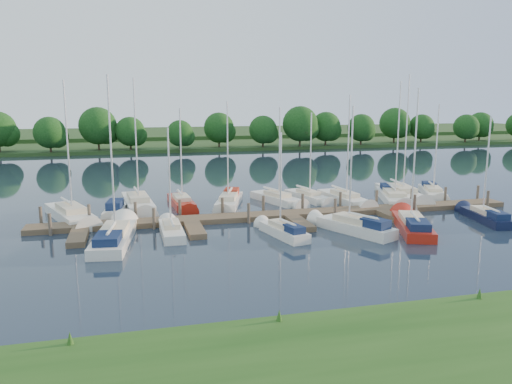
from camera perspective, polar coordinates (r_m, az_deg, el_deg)
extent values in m
plane|color=#17222E|center=(33.69, 7.82, -5.90)|extent=(260.00, 260.00, 0.00)
cube|color=#1D4714|center=(20.72, 25.35, -17.02)|extent=(90.00, 10.00, 0.50)
cube|color=#4A382A|center=(40.91, 3.65, -2.59)|extent=(40.00, 2.00, 0.40)
cube|color=#4A382A|center=(36.32, -19.66, -4.89)|extent=(1.20, 4.00, 0.40)
cube|color=#4A382A|center=(36.37, -7.00, -4.32)|extent=(1.20, 4.00, 0.40)
cube|color=#4A382A|center=(38.15, 5.03, -3.58)|extent=(1.20, 4.00, 0.40)
cube|color=#4A382A|center=(41.42, 15.55, -2.79)|extent=(1.20, 4.00, 0.40)
cube|color=#4A382A|center=(45.87, 24.28, -2.07)|extent=(1.20, 4.00, 0.40)
cylinder|color=#473D33|center=(40.76, -23.35, -2.92)|extent=(0.24, 0.24, 2.00)
cylinder|color=#473D33|center=(40.34, -18.51, -2.73)|extent=(0.24, 0.24, 2.00)
cylinder|color=#473D33|center=(40.20, -13.59, -2.52)|extent=(0.24, 0.24, 2.00)
cylinder|color=#473D33|center=(40.37, -8.69, -2.28)|extent=(0.24, 0.24, 2.00)
cylinder|color=#473D33|center=(40.82, -3.85, -2.04)|extent=(0.24, 0.24, 2.00)
cylinder|color=#473D33|center=(41.56, 0.84, -1.79)|extent=(0.24, 0.24, 2.00)
cylinder|color=#473D33|center=(42.57, 5.33, -1.54)|extent=(0.24, 0.24, 2.00)
cylinder|color=#473D33|center=(43.83, 9.60, -1.29)|extent=(0.24, 0.24, 2.00)
cylinder|color=#473D33|center=(45.31, 13.60, -1.05)|extent=(0.24, 0.24, 2.00)
cylinder|color=#473D33|center=(47.01, 17.33, -0.83)|extent=(0.24, 0.24, 2.00)
cylinder|color=#473D33|center=(48.89, 20.79, -0.61)|extent=(0.24, 0.24, 2.00)
cylinder|color=#473D33|center=(50.93, 23.98, -0.41)|extent=(0.24, 0.24, 2.00)
cylinder|color=#473D33|center=(38.11, -22.47, -3.75)|extent=(0.24, 0.24, 2.00)
cylinder|color=#473D33|center=(37.70, -11.57, -3.30)|extent=(0.24, 0.24, 2.00)
cylinder|color=#473D33|center=(38.66, -0.85, -2.74)|extent=(0.24, 0.24, 2.00)
cylinder|color=#473D33|center=(40.88, 9.03, -2.13)|extent=(0.24, 0.24, 2.00)
cylinder|color=#473D33|center=(44.17, 17.65, -1.55)|extent=(0.24, 0.24, 2.00)
cylinder|color=#473D33|center=(48.32, 24.94, -1.04)|extent=(0.24, 0.24, 2.00)
cube|color=#213E18|center=(106.02, -7.52, 5.50)|extent=(180.00, 30.00, 0.60)
cube|color=#2E4C21|center=(130.78, -8.83, 6.59)|extent=(220.00, 40.00, 1.40)
cylinder|color=#38281C|center=(93.18, -27.25, 4.38)|extent=(0.36, 0.36, 2.69)
sphere|color=#113C10|center=(92.90, -26.54, 5.91)|extent=(4.48, 4.48, 4.48)
cylinder|color=#38281C|center=(95.14, -22.68, 4.73)|extent=(0.36, 0.36, 2.33)
sphere|color=#113C10|center=(94.93, -22.80, 6.44)|extent=(5.44, 5.44, 5.44)
sphere|color=#113C10|center=(95.01, -22.05, 6.02)|extent=(3.88, 3.88, 3.88)
cylinder|color=#38281C|center=(93.69, -18.21, 4.87)|extent=(0.36, 0.36, 2.11)
sphere|color=#113C10|center=(93.50, -18.30, 6.45)|extent=(4.93, 4.93, 4.93)
sphere|color=#113C10|center=(93.68, -17.62, 6.06)|extent=(3.52, 3.52, 3.52)
cylinder|color=#38281C|center=(93.01, -12.88, 5.24)|extent=(0.36, 0.36, 2.57)
sphere|color=#113C10|center=(92.79, -12.96, 7.17)|extent=(6.00, 6.00, 6.00)
sphere|color=#113C10|center=(93.08, -12.15, 6.68)|extent=(4.29, 4.29, 4.29)
cylinder|color=#38281C|center=(91.98, -9.25, 5.35)|extent=(0.36, 0.36, 2.71)
sphere|color=#113C10|center=(91.75, -9.31, 7.42)|extent=(6.33, 6.33, 6.33)
sphere|color=#113C10|center=(92.12, -8.46, 6.89)|extent=(4.52, 4.52, 4.52)
cylinder|color=#38281C|center=(95.48, -4.22, 5.44)|extent=(0.36, 0.36, 2.01)
sphere|color=#113C10|center=(95.30, -4.24, 6.91)|extent=(4.70, 4.70, 4.70)
sphere|color=#113C10|center=(95.72, -3.66, 6.53)|extent=(3.35, 3.35, 3.35)
cylinder|color=#38281C|center=(94.30, 0.14, 5.55)|extent=(0.36, 0.36, 2.49)
sphere|color=#113C10|center=(94.08, 0.15, 7.40)|extent=(5.81, 5.81, 5.81)
sphere|color=#113C10|center=(94.64, 0.85, 6.91)|extent=(4.15, 4.15, 4.15)
cylinder|color=#38281C|center=(95.20, 4.00, 5.60)|extent=(0.36, 0.36, 2.57)
sphere|color=#113C10|center=(94.98, 4.03, 7.49)|extent=(6.01, 6.01, 6.01)
sphere|color=#113C10|center=(95.63, 4.72, 6.98)|extent=(4.29, 4.29, 4.29)
cylinder|color=#38281C|center=(100.14, 8.68, 5.81)|extent=(0.36, 0.36, 2.80)
sphere|color=#113C10|center=(99.92, 8.74, 7.76)|extent=(6.53, 6.53, 6.53)
sphere|color=#113C10|center=(100.71, 9.42, 7.23)|extent=(4.66, 4.66, 4.66)
cylinder|color=#38281C|center=(101.84, 11.99, 5.75)|extent=(0.36, 0.36, 2.70)
sphere|color=#113C10|center=(101.62, 12.06, 7.60)|extent=(6.29, 6.29, 6.29)
sphere|color=#113C10|center=(102.45, 12.67, 7.10)|extent=(4.50, 4.50, 4.50)
cylinder|color=#38281C|center=(107.44, 14.72, 5.72)|extent=(0.36, 0.36, 2.11)
sphere|color=#113C10|center=(107.27, 14.78, 7.09)|extent=(4.93, 4.93, 4.93)
sphere|color=#113C10|center=(107.99, 15.21, 6.72)|extent=(3.52, 3.52, 3.52)
cylinder|color=#38281C|center=(110.16, 18.93, 5.58)|extent=(0.36, 0.36, 2.02)
sphere|color=#113C10|center=(109.99, 19.01, 6.86)|extent=(4.70, 4.70, 4.70)
sphere|color=#113C10|center=(110.75, 19.37, 6.51)|extent=(3.36, 3.36, 3.36)
cylinder|color=#38281C|center=(113.46, 22.04, 5.65)|extent=(0.36, 0.36, 2.58)
sphere|color=#113C10|center=(113.28, 22.15, 7.24)|extent=(6.01, 6.01, 6.01)
sphere|color=#113C10|center=(114.24, 22.59, 6.80)|extent=(4.29, 4.29, 4.29)
cylinder|color=#38281C|center=(120.40, 25.05, 5.56)|extent=(0.36, 0.36, 2.11)
sphere|color=#113C10|center=(120.24, 25.15, 6.79)|extent=(4.93, 4.93, 4.93)
sphere|color=#113C10|center=(121.10, 25.45, 6.45)|extent=(3.52, 3.52, 3.52)
cube|color=silver|center=(42.90, -20.49, -2.69)|extent=(4.72, 7.78, 1.20)
cone|color=silver|center=(39.36, -19.03, -3.76)|extent=(1.95, 2.84, 1.05)
cube|color=beige|center=(42.38, -20.42, -1.77)|extent=(2.71, 3.73, 0.55)
cylinder|color=silver|center=(41.30, -20.72, 4.83)|extent=(0.12, 0.12, 10.17)
cylinder|color=silver|center=(43.37, -20.86, -0.94)|extent=(1.33, 3.19, 0.10)
cylinder|color=silver|center=(43.37, -20.86, -0.94)|extent=(1.29, 2.88, 0.20)
cube|color=silver|center=(43.31, -15.79, -2.30)|extent=(2.01, 4.53, 0.86)
cone|color=silver|center=(41.21, -16.26, -2.97)|extent=(0.89, 1.40, 0.72)
cube|color=#132143|center=(43.18, -15.83, -1.44)|extent=(1.46, 2.54, 0.77)
cube|color=silver|center=(45.78, -13.35, -1.50)|extent=(2.91, 7.94, 1.22)
cone|color=silver|center=(42.01, -12.75, -2.55)|extent=(1.34, 2.81, 1.09)
cube|color=beige|center=(45.25, -13.34, -0.61)|extent=(1.96, 3.64, 0.56)
cylinder|color=silver|center=(44.18, -13.56, 5.77)|extent=(0.12, 0.12, 10.49)
cylinder|color=silver|center=(46.31, -13.53, 0.19)|extent=(0.43, 3.49, 0.10)
cylinder|color=silver|center=(46.31, -13.53, 0.19)|extent=(0.50, 3.11, 0.20)
cube|color=#A61C0F|center=(45.70, -8.55, -1.35)|extent=(2.08, 6.11, 0.98)
cone|color=#A61C0F|center=(42.81, -7.87, -2.14)|extent=(0.98, 2.16, 0.84)
cube|color=beige|center=(45.29, -8.50, -0.67)|extent=(1.44, 2.78, 0.45)
cylinder|color=silver|center=(44.41, -8.58, 4.23)|extent=(0.12, 0.12, 8.11)
cylinder|color=silver|center=(46.10, -8.70, -0.03)|extent=(0.28, 2.70, 0.10)
cylinder|color=silver|center=(46.10, -8.70, -0.03)|extent=(0.36, 2.41, 0.20)
cube|color=silver|center=(45.35, -3.09, -1.34)|extent=(3.73, 6.61, 1.10)
cone|color=silver|center=(42.26, -3.65, -2.23)|extent=(1.56, 2.40, 0.89)
cube|color=beige|center=(44.90, -3.15, -0.55)|extent=(2.18, 3.15, 0.50)
cube|color=maroon|center=(46.93, -2.82, 0.06)|extent=(1.79, 2.21, 0.55)
cylinder|color=silver|center=(43.98, -3.26, 4.69)|extent=(0.12, 0.12, 8.61)
cylinder|color=silver|center=(45.76, -3.00, 0.17)|extent=(1.01, 2.75, 0.10)
cylinder|color=silver|center=(45.76, -3.00, 0.17)|extent=(1.00, 2.48, 0.20)
cube|color=silver|center=(46.73, 2.21, -0.98)|extent=(3.65, 6.23, 1.02)
cone|color=silver|center=(44.40, 4.52, -1.62)|extent=(1.51, 2.27, 0.84)
cube|color=beige|center=(46.37, 2.44, -0.26)|extent=(2.12, 2.98, 0.46)
cylinder|color=silver|center=(45.55, 2.70, 4.53)|extent=(0.12, 0.12, 8.12)
cylinder|color=silver|center=(47.01, 1.78, 0.35)|extent=(1.02, 2.58, 0.10)
cylinder|color=silver|center=(47.01, 1.78, 0.35)|extent=(1.01, 2.33, 0.20)
cube|color=silver|center=(47.98, 5.79, -0.72)|extent=(2.86, 5.88, 0.98)
cone|color=silver|center=(45.70, 7.74, -1.33)|extent=(1.23, 2.11, 0.79)
cube|color=beige|center=(47.64, 5.99, -0.05)|extent=(1.75, 2.76, 0.45)
cylinder|color=silver|center=(46.87, 6.26, 4.33)|extent=(0.12, 0.12, 7.65)
cylinder|color=silver|center=(48.27, 5.44, 0.53)|extent=(0.69, 2.50, 0.10)
cylinder|color=silver|center=(48.27, 5.44, 0.53)|extent=(0.72, 2.25, 0.20)
cube|color=silver|center=(47.52, 9.88, -0.93)|extent=(2.58, 6.98, 1.05)
cone|color=silver|center=(44.67, 12.04, -1.75)|extent=(1.19, 2.47, 0.95)
cube|color=beige|center=(47.11, 10.11, -0.22)|extent=(1.73, 3.20, 0.48)
cylinder|color=silver|center=(46.20, 10.50, 5.15)|extent=(0.12, 0.12, 9.21)
cylinder|color=silver|center=(47.91, 9.52, 0.45)|extent=(0.41, 3.06, 0.10)
cylinder|color=silver|center=(47.91, 9.52, 0.45)|extent=(0.47, 2.73, 0.20)
cube|color=silver|center=(49.23, 15.40, -0.76)|extent=(4.54, 7.99, 1.05)
cone|color=silver|center=(45.53, 16.28, -1.71)|extent=(1.90, 2.90, 1.08)
cube|color=beige|center=(48.74, 15.52, -0.09)|extent=(2.66, 3.81, 0.48)
cube|color=#132143|center=(51.18, 15.01, 0.54)|extent=(2.18, 2.68, 0.52)
cylinder|color=silver|center=(47.72, 15.91, 5.81)|extent=(0.12, 0.12, 10.41)
cylinder|color=silver|center=(49.79, 15.30, 0.59)|extent=(1.22, 3.31, 0.10)
cylinder|color=silver|center=(49.79, 15.30, 0.59)|extent=(1.19, 2.98, 0.20)
cube|color=silver|center=(51.02, 16.09, -0.40)|extent=(3.43, 8.39, 1.23)
cone|color=silver|center=(47.35, 17.92, -1.34)|extent=(1.54, 2.99, 1.14)
cube|color=beige|center=(50.51, 16.31, 0.40)|extent=(2.22, 3.87, 0.56)
cylinder|color=silver|center=(49.51, 16.81, 6.40)|extent=(0.12, 0.12, 11.00)
cylinder|color=silver|center=(51.56, 15.83, 1.12)|extent=(0.63, 3.64, 0.10)
cylinder|color=silver|center=(51.56, 15.83, 1.12)|extent=(0.67, 3.25, 0.20)
cube|color=silver|center=(52.93, 19.47, -0.21)|extent=(4.06, 6.45, 0.95)
cone|color=silver|center=(49.91, 20.12, -0.88)|extent=(1.66, 2.36, 0.88)
cube|color=beige|center=(52.53, 19.57, 0.35)|extent=(2.31, 3.11, 0.43)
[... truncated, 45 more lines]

